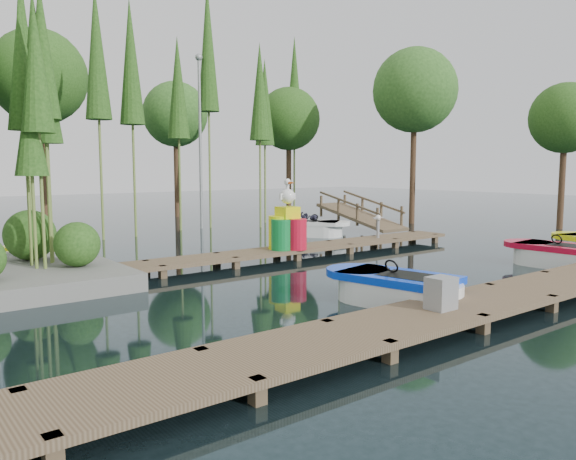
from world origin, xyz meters
TOP-DOWN VIEW (x-y plane):
  - ground_plane at (0.00, 0.00)m, footprint 90.00×90.00m
  - near_dock at (0.00, -4.50)m, footprint 18.00×1.50m
  - far_dock at (1.00, 2.50)m, footprint 15.00×1.20m
  - tree_screen at (-2.04, 10.60)m, footprint 34.42×18.53m
  - lamp_rear at (4.00, 11.00)m, footprint 0.30×0.30m
  - ramp at (9.00, 6.50)m, footprint 1.50×3.94m
  - boat_blue at (0.36, -3.01)m, footprint 1.80×2.98m
  - boat_red at (6.82, -2.93)m, footprint 1.42×2.85m
  - boat_yellow_far at (-3.74, 6.32)m, footprint 2.57×2.24m
  - boat_white_far at (5.99, 6.09)m, footprint 2.63×2.89m
  - utility_cabinet at (-0.25, -4.50)m, footprint 0.43×0.37m
  - yellow_barrel at (1.75, 2.50)m, footprint 0.63×0.63m
  - drum_cluster at (1.99, 2.35)m, footprint 1.15×1.05m
  - seagull_post at (5.76, 2.50)m, footprint 0.47×0.26m

SIDE VIEW (x-z plane):
  - ground_plane at x=0.00m, z-range 0.00..0.00m
  - far_dock at x=1.00m, z-range -0.02..0.48m
  - near_dock at x=0.00m, z-range -0.02..0.48m
  - boat_yellow_far at x=-3.74m, z-range -0.34..0.85m
  - boat_red at x=6.82m, z-range -0.20..0.74m
  - boat_blue at x=0.36m, z-range -0.20..0.74m
  - boat_white_far at x=5.99m, z-range -0.35..0.93m
  - utility_cabinet at x=-0.25m, z-range 0.30..0.83m
  - ramp at x=9.00m, z-range -0.16..1.33m
  - yellow_barrel at x=1.75m, z-range 0.30..1.24m
  - seagull_post at x=5.76m, z-range 0.43..1.19m
  - drum_cluster at x=1.99m, z-range -0.11..1.87m
  - lamp_rear at x=4.00m, z-range 0.64..7.89m
  - tree_screen at x=-2.04m, z-range 0.96..11.27m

